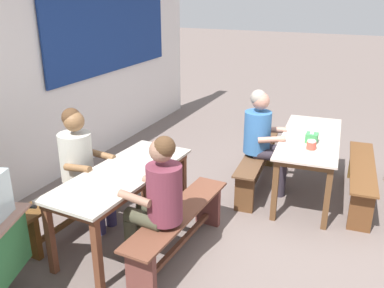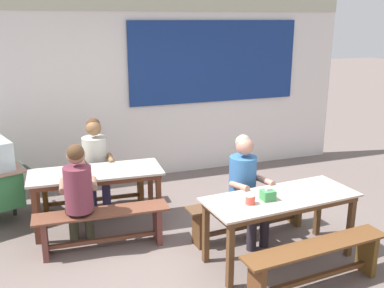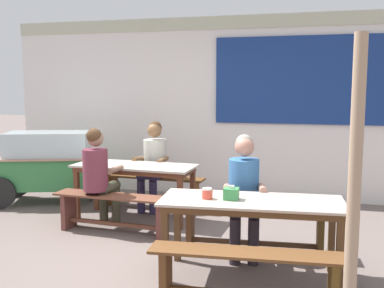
# 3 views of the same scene
# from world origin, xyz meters

# --- Properties ---
(ground_plane) EXTENTS (40.00, 40.00, 0.00)m
(ground_plane) POSITION_xyz_m (0.00, 0.00, 0.00)
(ground_plane) COLOR #6A5C57
(backdrop_wall) EXTENTS (7.20, 0.23, 2.82)m
(backdrop_wall) POSITION_xyz_m (0.06, 2.83, 1.49)
(backdrop_wall) COLOR silver
(backdrop_wall) RESTS_ON ground_plane
(dining_table_far) EXTENTS (1.63, 0.71, 0.73)m
(dining_table_far) POSITION_xyz_m (-0.90, 1.20, 0.65)
(dining_table_far) COLOR #BAB2A4
(dining_table_far) RESTS_ON ground_plane
(dining_table_near) EXTENTS (1.69, 0.77, 0.73)m
(dining_table_near) POSITION_xyz_m (0.82, -0.25, 0.65)
(dining_table_near) COLOR #C1AE9F
(dining_table_near) RESTS_ON ground_plane
(bench_far_back) EXTENTS (1.53, 0.34, 0.46)m
(bench_far_back) POSITION_xyz_m (-0.86, 1.80, 0.31)
(bench_far_back) COLOR brown
(bench_far_back) RESTS_ON ground_plane
(bench_far_front) EXTENTS (1.50, 0.39, 0.46)m
(bench_far_front) POSITION_xyz_m (-0.93, 0.60, 0.30)
(bench_far_front) COLOR brown
(bench_far_front) RESTS_ON ground_plane
(bench_near_back) EXTENTS (1.61, 0.37, 0.46)m
(bench_near_back) POSITION_xyz_m (0.77, 0.35, 0.30)
(bench_near_back) COLOR brown
(bench_near_back) RESTS_ON ground_plane
(bench_near_front) EXTENTS (1.57, 0.39, 0.46)m
(bench_near_front) POSITION_xyz_m (0.86, -0.85, 0.30)
(bench_near_front) COLOR brown
(bench_near_front) RESTS_ON ground_plane
(person_center_facing) EXTENTS (0.45, 0.54, 1.26)m
(person_center_facing) POSITION_xyz_m (-0.82, 1.73, 0.72)
(person_center_facing) COLOR #332D53
(person_center_facing) RESTS_ON ground_plane
(person_left_back_turned) EXTENTS (0.44, 0.52, 1.26)m
(person_left_back_turned) POSITION_xyz_m (-1.16, 0.68, 0.71)
(person_left_back_turned) COLOR #403F2E
(person_left_back_turned) RESTS_ON ground_plane
(person_right_near_table) EXTENTS (0.47, 0.54, 1.26)m
(person_right_near_table) POSITION_xyz_m (0.67, 0.28, 0.72)
(person_right_near_table) COLOR #2A242C
(person_right_near_table) RESTS_ON ground_plane
(tissue_box) EXTENTS (0.13, 0.13, 0.13)m
(tissue_box) POSITION_xyz_m (0.64, -0.28, 0.78)
(tissue_box) COLOR #388B4B
(tissue_box) RESTS_ON dining_table_near
(condiment_jar) EXTENTS (0.10, 0.10, 0.10)m
(condiment_jar) POSITION_xyz_m (0.42, -0.32, 0.78)
(condiment_jar) COLOR #DC493A
(condiment_jar) RESTS_ON dining_table_near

